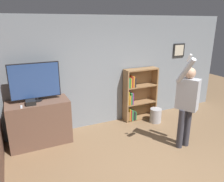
{
  "coord_description": "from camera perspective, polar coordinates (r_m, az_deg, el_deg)",
  "views": [
    {
      "loc": [
        -2.18,
        -2.19,
        2.55
      ],
      "look_at": [
        -0.43,
        1.56,
        1.23
      ],
      "focal_mm": 35.0,
      "sensor_mm": 36.0,
      "label": 1
    }
  ],
  "objects": [
    {
      "name": "wall_back",
      "position": [
        5.48,
        -0.92,
        5.08
      ],
      "size": [
        7.07,
        0.09,
        2.7
      ],
      "color": "gray",
      "rests_on": "ground_plane"
    },
    {
      "name": "person",
      "position": [
        4.62,
        19.05,
        -2.39
      ],
      "size": [
        0.56,
        0.56,
        2.01
      ],
      "rotation": [
        0.0,
        0.0,
        -1.07
      ],
      "color": "#383842",
      "rests_on": "ground_plane"
    },
    {
      "name": "tv_ledge",
      "position": [
        4.98,
        -18.36,
        -7.81
      ],
      "size": [
        1.26,
        0.6,
        0.96
      ],
      "color": "brown",
      "rests_on": "ground_plane"
    },
    {
      "name": "remote_loose",
      "position": [
        4.58,
        -22.58,
        -3.84
      ],
      "size": [
        0.04,
        0.14,
        0.02
      ],
      "color": "white",
      "rests_on": "tv_ledge"
    },
    {
      "name": "game_console",
      "position": [
        4.67,
        -20.48,
        -2.8
      ],
      "size": [
        0.19,
        0.22,
        0.09
      ],
      "color": "black",
      "rests_on": "tv_ledge"
    },
    {
      "name": "television",
      "position": [
        4.73,
        -19.47,
        2.3
      ],
      "size": [
        1.0,
        0.22,
        0.81
      ],
      "color": "black",
      "rests_on": "tv_ledge"
    },
    {
      "name": "waste_bin",
      "position": [
        5.91,
        11.32,
        -6.26
      ],
      "size": [
        0.3,
        0.3,
        0.37
      ],
      "color": "#B7B7BC",
      "rests_on": "ground_plane"
    },
    {
      "name": "bookshelf",
      "position": [
        5.86,
        6.57,
        -1.18
      ],
      "size": [
        0.93,
        0.28,
        1.39
      ],
      "color": "#997047",
      "rests_on": "ground_plane"
    }
  ]
}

